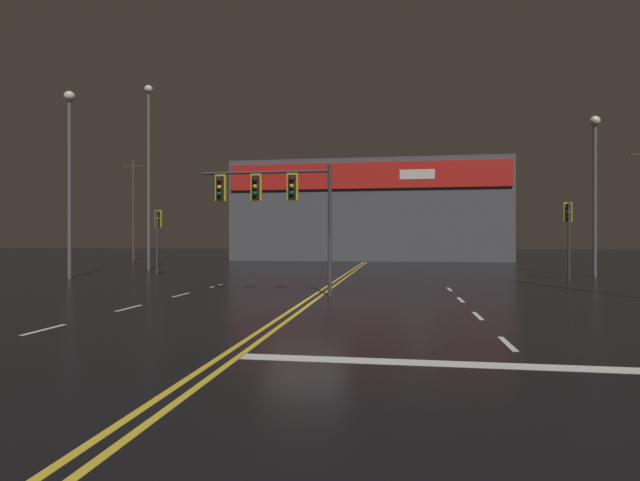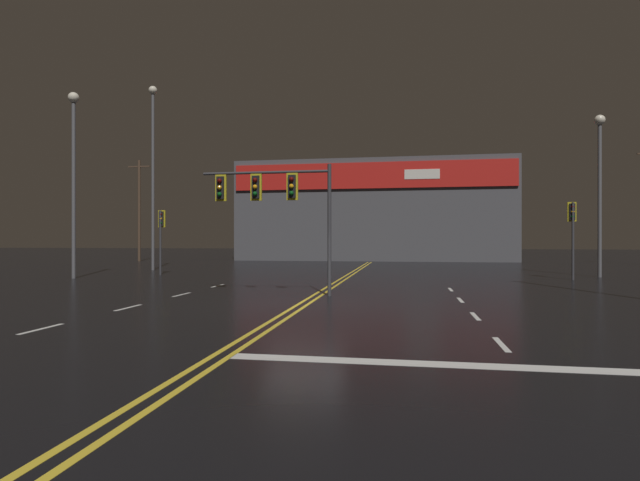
{
  "view_description": "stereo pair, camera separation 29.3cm",
  "coord_description": "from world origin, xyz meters",
  "views": [
    {
      "loc": [
        2.85,
        -15.52,
        2.02
      ],
      "look_at": [
        0.0,
        2.99,
        2.0
      ],
      "focal_mm": 28.0,
      "sensor_mm": 36.0,
      "label": 1
    },
    {
      "loc": [
        3.14,
        -15.47,
        2.02
      ],
      "look_at": [
        0.0,
        2.99,
        2.0
      ],
      "focal_mm": 28.0,
      "sensor_mm": 36.0,
      "label": 2
    }
  ],
  "objects": [
    {
      "name": "streetlight_far_left",
      "position": [
        13.59,
        13.76,
        5.68
      ],
      "size": [
        0.56,
        0.56,
        8.82
      ],
      "color": "#59595E",
      "rests_on": "ground"
    },
    {
      "name": "building_backdrop",
      "position": [
        0.0,
        36.52,
        4.92
      ],
      "size": [
        26.95,
        10.23,
        9.82
      ],
      "color": "#4C4C51",
      "rests_on": "ground"
    },
    {
      "name": "traffic_signal_corner_northeast",
      "position": [
        11.52,
        11.58,
        2.9
      ],
      "size": [
        0.42,
        0.36,
        3.95
      ],
      "color": "#38383D",
      "rests_on": "ground"
    },
    {
      "name": "road_markings",
      "position": [
        0.97,
        -1.41,
        0.0
      ],
      "size": [
        14.81,
        60.0,
        0.01
      ],
      "color": "gold",
      "rests_on": "ground"
    },
    {
      "name": "ground_plane",
      "position": [
        0.0,
        0.0,
        0.0
      ],
      "size": [
        200.0,
        200.0,
        0.0
      ],
      "primitive_type": "plane",
      "color": "black"
    },
    {
      "name": "streetlight_far_right",
      "position": [
        -13.53,
        15.61,
        7.6
      ],
      "size": [
        0.56,
        0.56,
        12.36
      ],
      "color": "#59595E",
      "rests_on": "ground"
    },
    {
      "name": "traffic_signal_corner_northwest",
      "position": [
        -10.79,
        11.47,
        2.76
      ],
      "size": [
        0.42,
        0.36,
        3.75
      ],
      "color": "#38383D",
      "rests_on": "ground"
    },
    {
      "name": "streetlight_median_approach",
      "position": [
        -14.06,
        8.22,
        6.23
      ],
      "size": [
        0.56,
        0.56,
        9.8
      ],
      "color": "#59595E",
      "rests_on": "ground"
    },
    {
      "name": "utility_pole_row",
      "position": [
        0.38,
        28.62,
        5.01
      ],
      "size": [
        46.92,
        0.26,
        9.66
      ],
      "color": "#4C3828",
      "rests_on": "ground"
    },
    {
      "name": "traffic_signal_median",
      "position": [
        -1.68,
        2.27,
        3.7
      ],
      "size": [
        4.86,
        0.36,
        4.76
      ],
      "color": "#38383D",
      "rests_on": "ground"
    }
  ]
}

